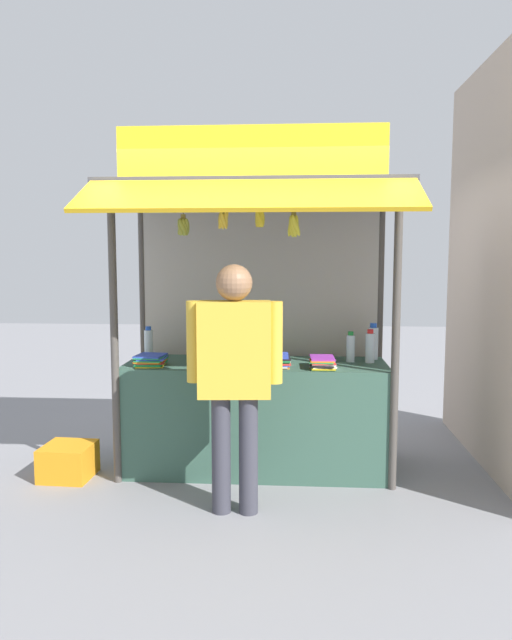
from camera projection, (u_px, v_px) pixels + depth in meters
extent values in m
plane|color=gray|center=(256.00, 468.00, 4.89)|extent=(20.00, 20.00, 0.00)
cube|color=#385B4C|center=(256.00, 416.00, 4.84)|extent=(2.11, 0.71, 0.89)
cylinder|color=#4C4742|center=(114.00, 338.00, 4.49)|extent=(0.06, 0.06, 2.26)
cylinder|color=#4C4742|center=(396.00, 340.00, 4.34)|extent=(0.06, 0.06, 2.26)
cylinder|color=#4C4742|center=(143.00, 325.00, 5.34)|extent=(0.06, 0.06, 2.26)
cylinder|color=#4C4742|center=(379.00, 326.00, 5.20)|extent=(0.06, 0.06, 2.26)
cube|color=#B7B2A8|center=(260.00, 328.00, 5.27)|extent=(2.06, 0.04, 2.21)
cube|color=#3F3F44|center=(256.00, 187.00, 4.62)|extent=(2.31, 1.06, 0.04)
cube|color=gold|center=(248.00, 195.00, 3.86)|extent=(2.27, 0.51, 0.26)
cube|color=yellow|center=(251.00, 151.00, 4.12)|extent=(1.90, 0.04, 0.35)
cylinder|color=#59544C|center=(252.00, 195.00, 4.20)|extent=(2.00, 0.02, 0.02)
cylinder|color=silver|center=(373.00, 343.00, 4.95)|extent=(0.09, 0.09, 0.27)
cylinder|color=blue|center=(373.00, 325.00, 4.94)|extent=(0.06, 0.06, 0.04)
cylinder|color=silver|center=(370.00, 348.00, 4.80)|extent=(0.08, 0.08, 0.24)
cylinder|color=red|center=(370.00, 331.00, 4.78)|extent=(0.05, 0.05, 0.03)
cylinder|color=silver|center=(350.00, 348.00, 4.84)|extent=(0.07, 0.07, 0.22)
cylinder|color=#198C33|center=(351.00, 333.00, 4.82)|extent=(0.05, 0.05, 0.03)
cylinder|color=silver|center=(237.00, 345.00, 4.89)|extent=(0.08, 0.08, 0.26)
cylinder|color=blue|center=(237.00, 328.00, 4.87)|extent=(0.05, 0.05, 0.04)
cylinder|color=silver|center=(149.00, 343.00, 5.07)|extent=(0.07, 0.07, 0.23)
cylinder|color=blue|center=(148.00, 328.00, 5.05)|extent=(0.05, 0.05, 0.03)
cylinder|color=silver|center=(248.00, 342.00, 5.04)|extent=(0.08, 0.08, 0.26)
cylinder|color=blue|center=(248.00, 324.00, 5.03)|extent=(0.05, 0.05, 0.04)
cube|color=yellow|center=(151.00, 365.00, 4.68)|extent=(0.23, 0.25, 0.01)
cube|color=green|center=(150.00, 364.00, 4.68)|extent=(0.21, 0.23, 0.01)
cube|color=green|center=(151.00, 363.00, 4.68)|extent=(0.22, 0.24, 0.01)
cube|color=red|center=(152.00, 362.00, 4.69)|extent=(0.23, 0.25, 0.01)
cube|color=orange|center=(151.00, 361.00, 4.68)|extent=(0.23, 0.25, 0.01)
cube|color=green|center=(151.00, 359.00, 4.67)|extent=(0.23, 0.25, 0.01)
cube|color=blue|center=(152.00, 358.00, 4.68)|extent=(0.22, 0.24, 0.01)
cube|color=green|center=(150.00, 357.00, 4.67)|extent=(0.22, 0.24, 0.01)
cube|color=blue|center=(150.00, 355.00, 4.68)|extent=(0.23, 0.25, 0.01)
cube|color=orange|center=(276.00, 366.00, 4.65)|extent=(0.21, 0.28, 0.01)
cube|color=white|center=(277.00, 365.00, 4.65)|extent=(0.21, 0.28, 0.01)
cube|color=blue|center=(277.00, 363.00, 4.65)|extent=(0.19, 0.27, 0.01)
cube|color=red|center=(278.00, 362.00, 4.65)|extent=(0.21, 0.28, 0.01)
cube|color=green|center=(276.00, 360.00, 4.66)|extent=(0.22, 0.29, 0.01)
cube|color=green|center=(278.00, 359.00, 4.65)|extent=(0.20, 0.28, 0.01)
cube|color=black|center=(278.00, 357.00, 4.64)|extent=(0.21, 0.28, 0.01)
cube|color=blue|center=(276.00, 355.00, 4.65)|extent=(0.20, 0.27, 0.01)
cube|color=green|center=(322.00, 367.00, 4.58)|extent=(0.18, 0.26, 0.01)
cube|color=yellow|center=(323.00, 367.00, 4.57)|extent=(0.18, 0.26, 0.01)
cube|color=white|center=(322.00, 365.00, 4.58)|extent=(0.21, 0.28, 0.01)
cube|color=black|center=(322.00, 364.00, 4.56)|extent=(0.21, 0.27, 0.01)
cube|color=white|center=(323.00, 363.00, 4.57)|extent=(0.18, 0.26, 0.01)
cube|color=red|center=(322.00, 362.00, 4.56)|extent=(0.20, 0.27, 0.01)
cube|color=green|center=(322.00, 361.00, 4.56)|extent=(0.21, 0.27, 0.01)
cube|color=orange|center=(322.00, 359.00, 4.57)|extent=(0.19, 0.26, 0.01)
cube|color=purple|center=(322.00, 358.00, 4.58)|extent=(0.19, 0.26, 0.01)
cube|color=blue|center=(226.00, 364.00, 4.69)|extent=(0.20, 0.24, 0.01)
cube|color=red|center=(226.00, 363.00, 4.69)|extent=(0.19, 0.23, 0.01)
cube|color=orange|center=(227.00, 361.00, 4.68)|extent=(0.21, 0.25, 0.01)
cube|color=blue|center=(225.00, 360.00, 4.68)|extent=(0.19, 0.24, 0.01)
cube|color=black|center=(225.00, 359.00, 4.68)|extent=(0.21, 0.25, 0.01)
cylinder|color=#332D23|center=(294.00, 204.00, 4.19)|extent=(0.01, 0.01, 0.10)
cylinder|color=olive|center=(294.00, 214.00, 4.20)|extent=(0.04, 0.04, 0.04)
ellipsoid|color=yellow|center=(296.00, 226.00, 4.21)|extent=(0.04, 0.07, 0.16)
ellipsoid|color=yellow|center=(295.00, 226.00, 4.22)|extent=(0.06, 0.05, 0.17)
ellipsoid|color=yellow|center=(293.00, 226.00, 4.23)|extent=(0.09, 0.05, 0.16)
ellipsoid|color=yellow|center=(291.00, 226.00, 4.22)|extent=(0.06, 0.07, 0.17)
ellipsoid|color=yellow|center=(292.00, 226.00, 4.20)|extent=(0.05, 0.06, 0.16)
ellipsoid|color=yellow|center=(293.00, 226.00, 4.19)|extent=(0.07, 0.04, 0.16)
ellipsoid|color=yellow|center=(296.00, 225.00, 4.18)|extent=(0.09, 0.07, 0.17)
cylinder|color=#332D23|center=(260.00, 201.00, 4.20)|extent=(0.01, 0.01, 0.07)
cylinder|color=olive|center=(260.00, 209.00, 4.21)|extent=(0.04, 0.04, 0.04)
ellipsoid|color=yellow|center=(262.00, 219.00, 4.21)|extent=(0.04, 0.07, 0.13)
ellipsoid|color=yellow|center=(262.00, 219.00, 4.22)|extent=(0.05, 0.06, 0.13)
ellipsoid|color=yellow|center=(261.00, 219.00, 4.23)|extent=(0.06, 0.04, 0.13)
ellipsoid|color=yellow|center=(259.00, 219.00, 4.23)|extent=(0.06, 0.05, 0.13)
ellipsoid|color=yellow|center=(258.00, 219.00, 4.22)|extent=(0.04, 0.07, 0.13)
ellipsoid|color=yellow|center=(258.00, 219.00, 4.21)|extent=(0.05, 0.06, 0.13)
ellipsoid|color=yellow|center=(259.00, 218.00, 4.20)|extent=(0.07, 0.05, 0.13)
ellipsoid|color=yellow|center=(260.00, 218.00, 4.19)|extent=(0.07, 0.04, 0.13)
ellipsoid|color=yellow|center=(261.00, 219.00, 4.20)|extent=(0.06, 0.05, 0.13)
cylinder|color=#332D23|center=(223.00, 202.00, 4.22)|extent=(0.01, 0.01, 0.07)
cylinder|color=olive|center=(223.00, 210.00, 4.23)|extent=(0.04, 0.04, 0.04)
ellipsoid|color=yellow|center=(226.00, 220.00, 4.23)|extent=(0.03, 0.07, 0.13)
ellipsoid|color=yellow|center=(225.00, 220.00, 4.25)|extent=(0.07, 0.06, 0.13)
ellipsoid|color=yellow|center=(222.00, 220.00, 4.25)|extent=(0.07, 0.06, 0.13)
ellipsoid|color=yellow|center=(220.00, 220.00, 4.23)|extent=(0.03, 0.07, 0.13)
ellipsoid|color=yellow|center=(222.00, 221.00, 4.22)|extent=(0.05, 0.04, 0.13)
ellipsoid|color=yellow|center=(224.00, 220.00, 4.22)|extent=(0.06, 0.04, 0.13)
cylinder|color=#332D23|center=(183.00, 206.00, 4.24)|extent=(0.01, 0.01, 0.12)
cylinder|color=olive|center=(183.00, 217.00, 4.25)|extent=(0.04, 0.04, 0.04)
ellipsoid|color=olive|center=(187.00, 227.00, 4.26)|extent=(0.05, 0.09, 0.13)
ellipsoid|color=olive|center=(185.00, 227.00, 4.27)|extent=(0.06, 0.06, 0.14)
ellipsoid|color=olive|center=(184.00, 227.00, 4.28)|extent=(0.09, 0.05, 0.13)
ellipsoid|color=olive|center=(181.00, 227.00, 4.28)|extent=(0.07, 0.07, 0.14)
ellipsoid|color=olive|center=(181.00, 227.00, 4.26)|extent=(0.04, 0.07, 0.13)
ellipsoid|color=olive|center=(181.00, 227.00, 4.25)|extent=(0.07, 0.07, 0.14)
ellipsoid|color=olive|center=(183.00, 227.00, 4.24)|extent=(0.08, 0.04, 0.13)
ellipsoid|color=olive|center=(185.00, 227.00, 4.25)|extent=(0.06, 0.07, 0.14)
cylinder|color=#383842|center=(221.00, 454.00, 4.03)|extent=(0.13, 0.13, 0.81)
cylinder|color=#383842|center=(248.00, 455.00, 4.01)|extent=(0.13, 0.13, 0.81)
cube|color=gold|center=(234.00, 349.00, 3.94)|extent=(0.50, 0.24, 0.64)
cylinder|color=gold|center=(194.00, 342.00, 3.95)|extent=(0.10, 0.10, 0.55)
cylinder|color=gold|center=(275.00, 342.00, 3.92)|extent=(0.10, 0.10, 0.55)
sphere|color=#936B4C|center=(234.00, 283.00, 3.89)|extent=(0.24, 0.24, 0.24)
cube|color=orange|center=(68.00, 461.00, 4.68)|extent=(0.39, 0.39, 0.26)
cube|color=#C5AF9B|center=(498.00, 264.00, 4.87)|extent=(0.20, 2.40, 3.36)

